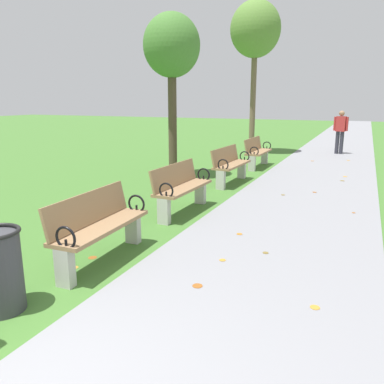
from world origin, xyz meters
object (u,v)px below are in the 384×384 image
tree_3 (255,31)px  pedestrian_walking (340,130)px  park_bench_2 (99,225)px  tree_2 (172,49)px  park_bench_4 (230,164)px  park_bench_5 (257,152)px  park_bench_3 (181,187)px

tree_3 → pedestrian_walking: 4.86m
park_bench_2 → tree_2: (-1.64, 5.37, 2.80)m
tree_3 → park_bench_2: bearing=-84.7°
park_bench_4 → pedestrian_walking: pedestrian_walking is taller
tree_3 → tree_2: bearing=-96.5°
park_bench_2 → park_bench_5: 7.87m
park_bench_3 → park_bench_4: 2.82m
tree_2 → pedestrian_walking: (3.76, 6.63, -2.36)m
park_bench_2 → park_bench_4: (0.00, 5.26, 0.00)m
park_bench_4 → tree_2: size_ratio=0.39×
park_bench_2 → park_bench_4: bearing=90.0°
park_bench_4 → tree_3: 6.97m
park_bench_2 → park_bench_4: 5.26m
park_bench_5 → pedestrian_walking: 4.67m
park_bench_5 → tree_3: size_ratio=0.29×
park_bench_2 → tree_3: 11.63m
tree_3 → park_bench_3: bearing=-83.2°
park_bench_5 → tree_3: tree_3 is taller
park_bench_2 → park_bench_3: 2.44m
park_bench_4 → pedestrian_walking: 7.09m
park_bench_4 → pedestrian_walking: (2.12, 6.75, 0.44)m
park_bench_2 → pedestrian_walking: (2.12, 12.01, 0.44)m
park_bench_3 → tree_3: bearing=96.8°
park_bench_2 → park_bench_3: same height
tree_2 → pedestrian_walking: size_ratio=2.56×
park_bench_2 → pedestrian_walking: bearing=80.0°
park_bench_2 → tree_3: (-1.01, 10.88, 3.99)m
pedestrian_walking → tree_3: bearing=-160.2°
park_bench_5 → pedestrian_walking: bearing=62.9°
park_bench_5 → tree_2: bearing=-123.4°
park_bench_4 → tree_3: (-1.01, 5.62, 3.99)m
pedestrian_walking → park_bench_2: bearing=-100.0°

